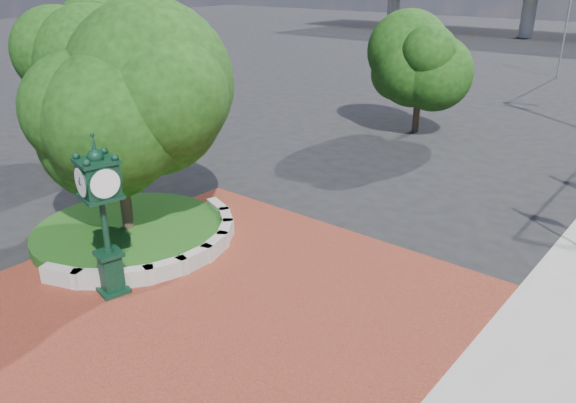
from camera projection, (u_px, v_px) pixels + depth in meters
The scene contains 9 objects.
ground at pixel (239, 288), 15.57m from camera, with size 200.00×200.00×0.00m, color black.
plaza at pixel (213, 303), 14.84m from camera, with size 12.00×12.00×0.04m, color maroon.
planter_wall at pixel (175, 251), 17.05m from camera, with size 2.96×6.77×0.54m.
grass_bed at pixel (129, 232), 18.42m from camera, with size 6.10×6.10×0.40m, color #164313.
tree_planter at pixel (117, 128), 17.08m from camera, with size 5.20×5.20×6.33m.
tree_northwest at pixel (105, 68), 25.20m from camera, with size 5.60×5.60×6.93m.
tree_street at pixel (420, 72), 29.55m from camera, with size 4.40×4.40×5.45m.
post_clock at pixel (103, 211), 14.42m from camera, with size 1.07×1.07×4.44m.
street_lamp_far at pixel (571, 14), 44.17m from camera, with size 1.88×0.70×8.55m.
Camera 1 is at (9.60, -9.56, 8.15)m, focal length 35.00 mm.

